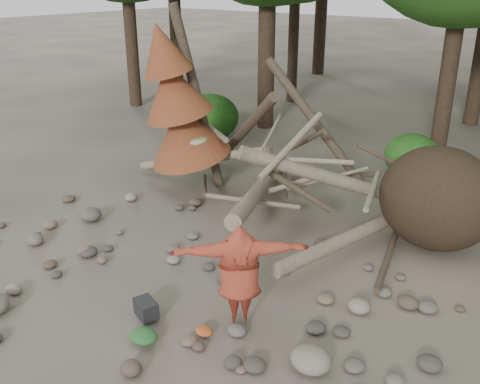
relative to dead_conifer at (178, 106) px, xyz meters
The scene contains 11 objects.
ground 5.05m from the dead_conifer, 47.26° to the right, with size 120.00×120.00×0.00m, color #514C44.
deadfall_pile 5.33m from the dead_conifer, ahead, with size 8.55×5.24×3.30m.
dead_conifer is the anchor object (origin of this frame).
bush_left 4.72m from the dead_conifer, 121.92° to the left, with size 1.80×1.80×1.44m, color #1F5115.
bush_mid 6.11m from the dead_conifer, 48.52° to the left, with size 1.40×1.40×1.12m, color #2A661D.
frisbee_thrower 5.60m from the dead_conifer, 37.56° to the right, with size 2.05×1.71×2.57m.
backpack 5.51m from the dead_conifer, 52.49° to the right, with size 0.39×0.26×0.26m, color black.
cloth_green 6.07m from the dead_conifer, 51.96° to the right, with size 0.43×0.36×0.16m, color #27622B.
cloth_orange 6.00m from the dead_conifer, 43.31° to the right, with size 0.27×0.22×0.10m, color #BA4F1F.
boulder_mid_right 6.96m from the dead_conifer, 31.88° to the right, with size 0.56×0.50×0.34m, color gray.
boulder_mid_left 3.11m from the dead_conifer, 99.92° to the right, with size 0.48×0.43×0.29m, color #5A534C.
Camera 1 is at (5.30, -5.21, 4.85)m, focal length 40.00 mm.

